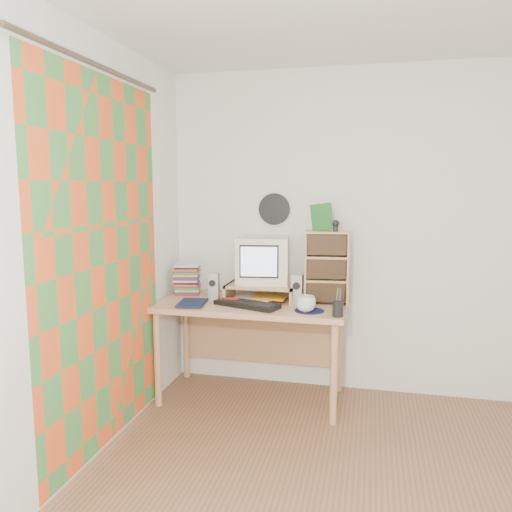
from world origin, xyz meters
The scene contains 20 objects.
back_wall centered at (0.00, 1.75, 1.25)m, with size 3.50×3.50×0.00m, color white.
left_wall centered at (-1.75, 0.00, 1.25)m, with size 3.50×3.50×0.00m, color white.
curtain centered at (-1.71, 0.48, 1.15)m, with size 2.20×2.20×0.00m, color #EC5621.
wall_disc centered at (-0.93, 1.73, 1.43)m, with size 0.25×0.25×0.02m, color black.
desk centered at (-1.03, 1.44, 0.62)m, with size 1.40×0.70×0.75m.
monitor_riser centered at (-0.98, 1.48, 0.84)m, with size 0.52×0.30×0.12m.
crt_monitor centered at (-0.98, 1.53, 1.05)m, with size 0.37×0.37×0.35m, color silver.
speaker_left centered at (-1.33, 1.41, 0.85)m, with size 0.08×0.08×0.20m, color #B3B4B8.
speaker_right centered at (-0.69, 1.42, 0.86)m, with size 0.08×0.08×0.22m, color #B3B4B8.
keyboard centered at (-1.03, 1.24, 0.77)m, with size 0.49×0.16×0.03m, color black.
dvd_stack centered at (-1.60, 1.53, 0.89)m, with size 0.19×0.14×0.27m, color brown, non-canonical shape.
cd_rack centered at (-0.49, 1.48, 1.02)m, with size 0.32×0.17×0.54m, color #D8BB72.
mug centered at (-0.60, 1.19, 0.80)m, with size 0.14×0.14×0.11m, color silver.
diary centered at (-1.53, 1.20, 0.77)m, with size 0.24×0.18×0.05m, color #0F193A.
mousepad centered at (-0.58, 1.21, 0.75)m, with size 0.21×0.21×0.00m, color #0F0F33.
pen_cup centered at (-0.38, 1.11, 0.82)m, with size 0.07×0.07×0.15m, color black, non-canonical shape.
papers centered at (-0.98, 1.45, 0.77)m, with size 0.27×0.20×0.04m, color silver, non-canonical shape.
red_box centered at (-1.16, 1.30, 0.77)m, with size 0.08×0.05×0.04m, color red.
game_box centered at (-0.53, 1.50, 1.39)m, with size 0.15×0.03×0.20m, color #1B6126.
webcam centered at (-0.42, 1.44, 1.33)m, with size 0.05×0.05×0.09m, color black, non-canonical shape.
Camera 1 is at (-0.17, -2.16, 1.61)m, focal length 35.00 mm.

